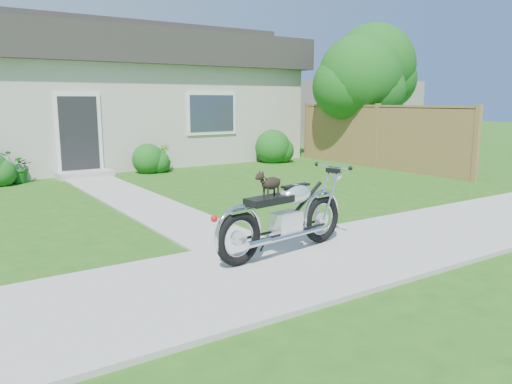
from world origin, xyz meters
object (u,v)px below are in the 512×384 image
at_px(fence, 377,136).
at_px(tree_near, 364,81).
at_px(motorcycle_with_dog, 286,215).
at_px(house, 100,95).
at_px(tree_far, 377,69).
at_px(potted_plant_right, 164,158).
at_px(potted_plant_left, 18,168).

height_order(fence, tree_near, tree_near).
bearing_deg(tree_near, motorcycle_with_dog, -140.65).
xyz_separation_m(house, fence, (6.30, -6.24, -1.22)).
relative_size(tree_far, potted_plant_right, 6.56).
bearing_deg(fence, motorcycle_with_dog, -144.07).
height_order(house, motorcycle_with_dog, house).
bearing_deg(tree_near, potted_plant_left, 171.15).
xyz_separation_m(fence, motorcycle_with_dog, (-7.43, -5.38, -0.40)).
xyz_separation_m(fence, potted_plant_right, (-5.61, 2.80, -0.56)).
height_order(tree_near, potted_plant_right, tree_near).
bearing_deg(house, potted_plant_left, -132.01).
bearing_deg(house, tree_near, -35.81).
bearing_deg(tree_near, house, 144.19).
bearing_deg(house, potted_plant_right, -78.59).
relative_size(tree_near, potted_plant_right, 5.38).
bearing_deg(potted_plant_right, tree_far, 5.57).
relative_size(tree_far, motorcycle_with_dog, 2.24).
xyz_separation_m(tree_far, potted_plant_left, (-13.32, -0.93, -2.79)).
height_order(house, potted_plant_left, house).
bearing_deg(tree_far, potted_plant_left, -176.01).
xyz_separation_m(fence, tree_far, (3.91, 3.73, 2.24)).
bearing_deg(tree_far, tree_near, -142.67).
relative_size(tree_near, motorcycle_with_dog, 1.83).
bearing_deg(fence, tree_far, 43.62).
bearing_deg(fence, potted_plant_left, 163.42).
height_order(potted_plant_left, motorcycle_with_dog, motorcycle_with_dog).
distance_m(fence, motorcycle_with_dog, 9.18).
distance_m(house, potted_plant_left, 4.96).
height_order(house, tree_near, house).
distance_m(fence, tree_near, 2.17).
bearing_deg(tree_near, fence, -117.51).
distance_m(fence, potted_plant_left, 9.83).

